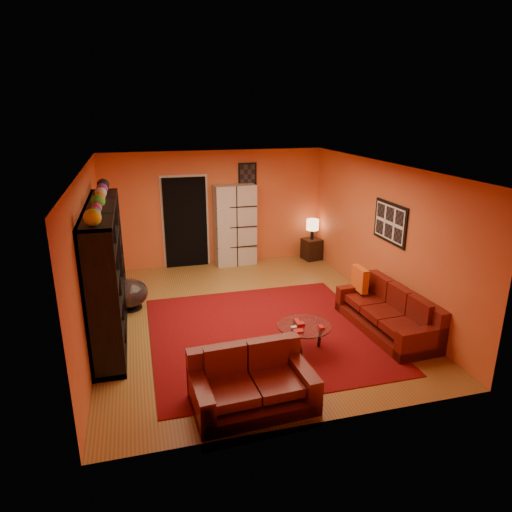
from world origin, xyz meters
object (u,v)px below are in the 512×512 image
object	(u,v)px
sofa	(391,314)
table_lamp	(313,225)
tv	(110,274)
coffee_table	(304,328)
storage_cabinet	(235,225)
entertainment_unit	(107,271)
bowl_chair	(129,293)
side_table	(312,249)
loveseat	(251,382)

from	to	relation	value
sofa	table_lamp	distance (m)	3.83
tv	coffee_table	bearing A→B (deg)	-116.80
storage_cabinet	table_lamp	bearing A→B (deg)	-7.70
tv	entertainment_unit	bearing A→B (deg)	113.53
bowl_chair	side_table	size ratio (longest dim) A/B	1.37
tv	sofa	bearing A→B (deg)	-104.78
sofa	loveseat	xyz separation A→B (m)	(-2.69, -1.29, -0.00)
bowl_chair	coffee_table	bearing A→B (deg)	-41.03
sofa	loveseat	distance (m)	2.98
entertainment_unit	tv	distance (m)	0.09
tv	storage_cabinet	bearing A→B (deg)	-43.46
sofa	coffee_table	bearing A→B (deg)	-174.55
entertainment_unit	bowl_chair	size ratio (longest dim) A/B	4.39
table_lamp	bowl_chair	bearing A→B (deg)	-156.76
sofa	storage_cabinet	size ratio (longest dim) A/B	1.09
loveseat	side_table	xyz separation A→B (m)	(2.81, 5.08, -0.04)
tv	bowl_chair	bearing A→B (deg)	-15.49
sofa	coffee_table	size ratio (longest dim) A/B	2.50
tv	table_lamp	distance (m)	5.20
entertainment_unit	tv	world-z (taller)	entertainment_unit
tv	bowl_chair	distance (m)	1.09
tv	loveseat	distance (m)	3.04
sofa	side_table	bearing A→B (deg)	84.97
sofa	table_lamp	bearing A→B (deg)	84.97
entertainment_unit	bowl_chair	distance (m)	1.16
tv	storage_cabinet	distance (m)	3.83
table_lamp	coffee_table	bearing A→B (deg)	-113.05
sofa	coffee_table	world-z (taller)	sofa
sofa	side_table	world-z (taller)	sofa
entertainment_unit	bowl_chair	xyz separation A→B (m)	(0.27, 0.83, -0.75)
tv	coffee_table	distance (m)	3.15
tv	storage_cabinet	size ratio (longest dim) A/B	0.50
coffee_table	side_table	bearing A→B (deg)	66.95
sofa	side_table	distance (m)	3.79
entertainment_unit	loveseat	xyz separation A→B (m)	(1.72, -2.42, -0.76)
storage_cabinet	bowl_chair	size ratio (longest dim) A/B	2.71
loveseat	table_lamp	world-z (taller)	table_lamp
entertainment_unit	storage_cabinet	size ratio (longest dim) A/B	1.62
entertainment_unit	storage_cabinet	xyz separation A→B (m)	(2.68, 2.80, -0.12)
storage_cabinet	side_table	bearing A→B (deg)	-7.70
storage_cabinet	loveseat	bearing A→B (deg)	-103.77
tv	table_lamp	world-z (taller)	tv
entertainment_unit	side_table	bearing A→B (deg)	30.44
table_lamp	loveseat	bearing A→B (deg)	-118.92
entertainment_unit	sofa	xyz separation A→B (m)	(4.41, -1.13, -0.76)
loveseat	storage_cabinet	bearing A→B (deg)	-13.63
sofa	bowl_chair	bearing A→B (deg)	151.37
entertainment_unit	loveseat	bearing A→B (deg)	-54.58
entertainment_unit	sofa	size ratio (longest dim) A/B	1.49
side_table	table_lamp	world-z (taller)	table_lamp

